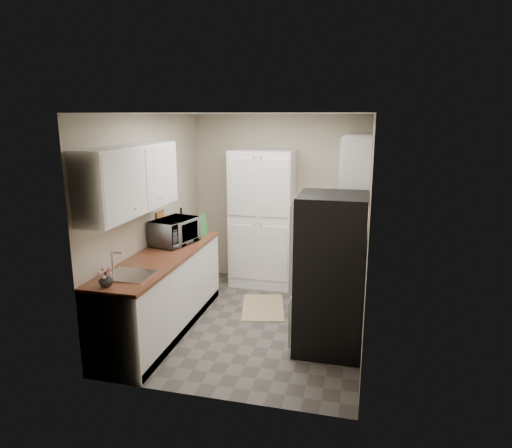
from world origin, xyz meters
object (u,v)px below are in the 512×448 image
wine_bottle (181,222)px  electric_range (338,281)px  microwave (175,231)px  toaster_oven (344,220)px  refrigerator (330,274)px  pantry_cabinet (262,219)px

wine_bottle → electric_range: bearing=-4.1°
wine_bottle → microwave: bearing=-76.5°
microwave → toaster_oven: size_ratio=1.37×
refrigerator → wine_bottle: (-2.08, 0.95, 0.23)m
toaster_oven → electric_range: bearing=-88.2°
microwave → wine_bottle: (-0.12, 0.50, 0.00)m
refrigerator → pantry_cabinet: bearing=123.5°
electric_range → microwave: microwave is taller
electric_range → toaster_oven: bearing=89.6°
refrigerator → wine_bottle: 2.30m
pantry_cabinet → refrigerator: 2.07m
refrigerator → microwave: bearing=167.0°
microwave → wine_bottle: size_ratio=1.78×
electric_range → wine_bottle: (-2.11, 0.15, 0.60)m
pantry_cabinet → wine_bottle: pantry_cabinet is taller
pantry_cabinet → toaster_oven: pantry_cabinet is taller
pantry_cabinet → microwave: size_ratio=3.50×
refrigerator → wine_bottle: refrigerator is taller
refrigerator → wine_bottle: bearing=155.4°
pantry_cabinet → toaster_oven: 1.18m
refrigerator → toaster_oven: size_ratio=4.07×
refrigerator → microwave: 2.02m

